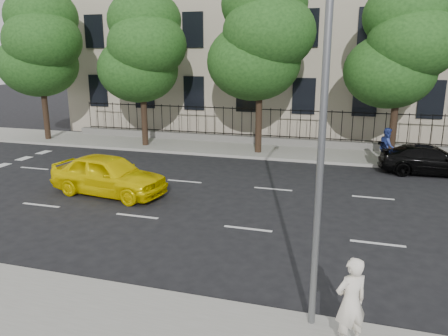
# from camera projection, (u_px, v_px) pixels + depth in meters

# --- Properties ---
(ground) EXTENTS (120.00, 120.00, 0.00)m
(ground) POSITION_uv_depth(u_px,v_px,m) (226.00, 263.00, 11.87)
(ground) COLOR black
(ground) RESTS_ON ground
(far_sidewalk) EXTENTS (60.00, 4.00, 0.15)m
(far_sidewalk) POSITION_uv_depth(u_px,v_px,m) (295.00, 152.00, 24.83)
(far_sidewalk) COLOR gray
(far_sidewalk) RESTS_ON ground
(lane_markings) EXTENTS (49.60, 4.62, 0.01)m
(lane_markings) POSITION_uv_depth(u_px,v_px,m) (262.00, 206.00, 16.27)
(lane_markings) COLOR silver
(lane_markings) RESTS_ON ground
(masonry_building) EXTENTS (34.60, 12.11, 18.50)m
(masonry_building) POSITION_uv_depth(u_px,v_px,m) (318.00, 3.00, 30.86)
(masonry_building) COLOR #B9AA93
(masonry_building) RESTS_ON ground
(iron_fence) EXTENTS (30.00, 0.50, 2.20)m
(iron_fence) POSITION_uv_depth(u_px,v_px,m) (300.00, 137.00, 26.26)
(iron_fence) COLOR slate
(iron_fence) RESTS_ON far_sidewalk
(street_light) EXTENTS (0.25, 3.32, 8.05)m
(street_light) POSITION_uv_depth(u_px,v_px,m) (327.00, 74.00, 8.24)
(street_light) COLOR slate
(street_light) RESTS_ON near_sidewalk
(tree_a) EXTENTS (5.71, 5.31, 9.39)m
(tree_a) POSITION_uv_depth(u_px,v_px,m) (41.00, 44.00, 27.12)
(tree_a) COLOR #382619
(tree_a) RESTS_ON far_sidewalk
(tree_b) EXTENTS (5.53, 5.12, 8.97)m
(tree_b) POSITION_uv_depth(u_px,v_px,m) (143.00, 48.00, 25.26)
(tree_b) COLOR #382619
(tree_b) RESTS_ON far_sidewalk
(tree_c) EXTENTS (5.89, 5.50, 9.80)m
(tree_c) POSITION_uv_depth(u_px,v_px,m) (262.00, 36.00, 23.18)
(tree_c) COLOR #382619
(tree_c) RESTS_ON far_sidewalk
(tree_d) EXTENTS (5.34, 4.94, 8.84)m
(tree_d) POSITION_uv_depth(u_px,v_px,m) (402.00, 47.00, 21.38)
(tree_d) COLOR #382619
(tree_d) RESTS_ON far_sidewalk
(yellow_taxi) EXTENTS (5.04, 2.55, 1.64)m
(yellow_taxi) POSITION_uv_depth(u_px,v_px,m) (109.00, 175.00, 17.49)
(yellow_taxi) COLOR #FDE100
(yellow_taxi) RESTS_ON ground
(black_sedan) EXTENTS (4.80, 2.22, 1.36)m
(black_sedan) POSITION_uv_depth(u_px,v_px,m) (431.00, 160.00, 20.52)
(black_sedan) COLOR black
(black_sedan) RESTS_ON ground
(woman_near) EXTENTS (0.79, 0.73, 1.80)m
(woman_near) POSITION_uv_depth(u_px,v_px,m) (351.00, 302.00, 8.09)
(woman_near) COLOR white
(woman_near) RESTS_ON near_sidewalk
(pedestrian_far) EXTENTS (0.72, 0.91, 1.82)m
(pedestrian_far) POSITION_uv_depth(u_px,v_px,m) (387.00, 146.00, 21.79)
(pedestrian_far) COLOR #2E4399
(pedestrian_far) RESTS_ON far_sidewalk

